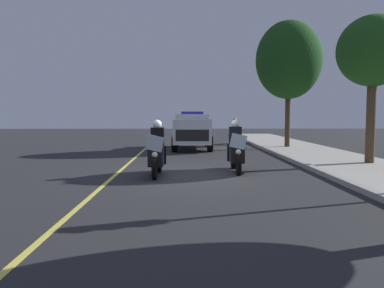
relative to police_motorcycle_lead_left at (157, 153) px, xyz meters
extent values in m
plane|color=#28282B|center=(-0.14, 1.10, -0.70)|extent=(80.00, 80.00, 0.00)
cube|color=#9E9B93|center=(-0.14, 5.16, -0.62)|extent=(48.00, 0.24, 0.15)
cube|color=#A8A399|center=(-0.14, 7.06, -0.65)|extent=(48.00, 3.60, 0.10)
cube|color=#E0D14C|center=(-0.14, -1.31, -0.70)|extent=(48.00, 0.12, 0.01)
cylinder|color=black|center=(0.76, -0.02, -0.38)|extent=(0.64, 0.13, 0.64)
cylinder|color=black|center=(-0.74, 0.02, -0.38)|extent=(0.64, 0.15, 0.64)
cube|color=black|center=(0.03, 0.00, -0.08)|extent=(1.21, 0.47, 0.56)
ellipsoid|color=black|center=(0.08, 0.00, 0.22)|extent=(0.57, 0.33, 0.24)
cube|color=silver|center=(0.66, -0.01, 0.35)|extent=(0.07, 0.56, 0.53)
sphere|color=#F9F4CC|center=(0.72, -0.02, 0.02)|extent=(0.17, 0.17, 0.17)
sphere|color=red|center=(0.53, -0.17, 0.28)|extent=(0.09, 0.09, 0.09)
sphere|color=#1933F2|center=(0.54, 0.15, 0.28)|extent=(0.09, 0.09, 0.09)
cube|color=black|center=(-0.20, 0.00, 0.48)|extent=(0.29, 0.41, 0.60)
cube|color=black|center=(-0.13, 0.20, -0.08)|extent=(0.18, 0.14, 0.56)
cube|color=black|center=(-0.14, -0.20, -0.08)|extent=(0.18, 0.14, 0.56)
sphere|color=white|center=(-0.18, 0.00, 0.88)|extent=(0.28, 0.28, 0.28)
cylinder|color=black|center=(-0.02, 2.52, -0.38)|extent=(0.64, 0.13, 0.64)
cylinder|color=black|center=(-1.52, 2.55, -0.38)|extent=(0.64, 0.15, 0.64)
cube|color=black|center=(-0.75, 2.54, -0.08)|extent=(1.21, 0.47, 0.56)
ellipsoid|color=black|center=(-0.70, 2.54, 0.22)|extent=(0.57, 0.33, 0.24)
cube|color=silver|center=(-0.12, 2.53, 0.35)|extent=(0.07, 0.56, 0.53)
sphere|color=#F9F4CC|center=(-0.06, 2.52, 0.02)|extent=(0.17, 0.17, 0.17)
sphere|color=red|center=(-0.26, 2.37, 0.28)|extent=(0.09, 0.09, 0.09)
sphere|color=#1933F2|center=(-0.25, 2.69, 0.28)|extent=(0.09, 0.09, 0.09)
cube|color=black|center=(-0.98, 2.54, 0.48)|extent=(0.29, 0.41, 0.60)
cube|color=black|center=(-0.92, 2.74, -0.08)|extent=(0.18, 0.14, 0.56)
cube|color=black|center=(-0.93, 2.34, -0.08)|extent=(0.18, 0.14, 0.56)
sphere|color=white|center=(-0.96, 2.54, 0.88)|extent=(0.28, 0.28, 0.28)
cube|color=silver|center=(-9.20, 1.28, 0.32)|extent=(4.94, 2.00, 1.24)
cube|color=silver|center=(-9.50, 1.29, 1.02)|extent=(2.44, 1.80, 0.36)
cube|color=#2633D8|center=(-9.30, 1.28, 1.28)|extent=(0.31, 1.21, 0.14)
cube|color=black|center=(-6.80, 1.23, 0.18)|extent=(0.15, 1.62, 0.56)
cylinder|color=black|center=(-7.63, 2.15, -0.30)|extent=(0.81, 0.30, 0.80)
cylinder|color=black|center=(-7.67, 0.35, -0.30)|extent=(0.81, 0.30, 0.80)
cylinder|color=black|center=(-10.73, 2.21, -0.30)|extent=(0.81, 0.30, 0.80)
cylinder|color=black|center=(-10.77, 0.41, -0.30)|extent=(0.81, 0.30, 0.80)
cylinder|color=black|center=(-12.06, 4.05, -0.37)|extent=(0.66, 0.05, 0.66)
cylinder|color=black|center=(-13.16, 4.07, -0.37)|extent=(0.66, 0.05, 0.66)
cube|color=black|center=(-12.61, 4.06, -0.10)|extent=(1.00, 0.08, 0.36)
cube|color=black|center=(-12.66, 4.06, 0.50)|extent=(0.25, 0.33, 0.56)
sphere|color=tan|center=(-12.63, 4.06, 0.88)|extent=(0.22, 0.22, 0.22)
cylinder|color=#4C3823|center=(-2.29, 7.73, 0.93)|extent=(0.33, 0.33, 3.07)
ellipsoid|color=#1E4C19|center=(-2.29, 7.73, 3.50)|extent=(2.59, 2.59, 2.59)
cylinder|color=#42301E|center=(-9.62, 6.61, 1.08)|extent=(0.29, 0.29, 3.35)
ellipsoid|color=#194216|center=(-9.62, 6.61, 4.20)|extent=(3.61, 3.61, 4.29)
camera|label=1|loc=(11.84, 0.84, 1.18)|focal=36.13mm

